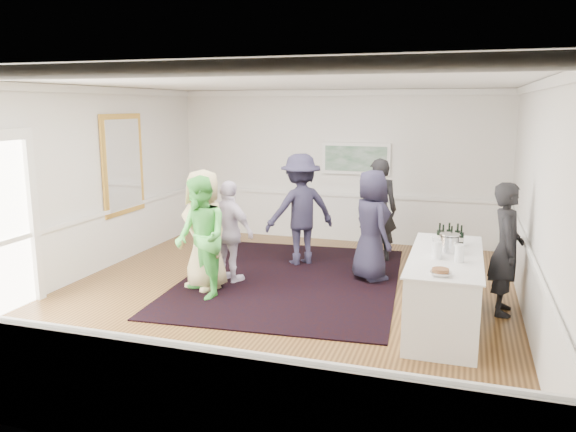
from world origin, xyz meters
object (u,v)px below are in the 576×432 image
(serving_table, at_px, (444,290))
(guest_navy, at_px, (371,226))
(guest_green, at_px, (201,238))
(nut_bowl, at_px, (440,272))
(bartender, at_px, (506,249))
(guest_dark_b, at_px, (378,210))
(ice_bucket, at_px, (449,244))
(guest_tan, at_px, (204,230))
(guest_lilac, at_px, (230,232))
(guest_dark_a, at_px, (300,210))

(serving_table, bearing_deg, guest_navy, 126.23)
(guest_green, height_order, nut_bowl, guest_green)
(bartender, xyz_separation_m, nut_bowl, (-0.81, -1.70, 0.08))
(guest_dark_b, height_order, nut_bowl, guest_dark_b)
(serving_table, height_order, ice_bucket, ice_bucket)
(ice_bucket, bearing_deg, nut_bowl, -93.16)
(guest_tan, distance_m, guest_lilac, 0.50)
(guest_lilac, xyz_separation_m, guest_dark_a, (0.79, 1.39, 0.17))
(ice_bucket, bearing_deg, guest_green, -178.99)
(guest_dark_b, bearing_deg, serving_table, 103.46)
(guest_green, relative_size, guest_lilac, 1.10)
(guest_dark_a, bearing_deg, guest_tan, 20.27)
(guest_dark_b, relative_size, guest_navy, 1.05)
(nut_bowl, bearing_deg, guest_dark_b, 108.48)
(serving_table, bearing_deg, guest_dark_a, 139.26)
(guest_tan, xyz_separation_m, guest_lilac, (0.26, 0.42, -0.11))
(guest_dark_a, bearing_deg, guest_dark_b, 167.02)
(bartender, bearing_deg, guest_dark_a, 65.82)
(guest_tan, xyz_separation_m, ice_bucket, (3.72, -0.33, 0.13))
(guest_lilac, distance_m, guest_dark_b, 2.94)
(guest_navy, bearing_deg, guest_green, 88.66)
(serving_table, relative_size, guest_dark_b, 1.24)
(guest_lilac, xyz_separation_m, guest_dark_b, (2.10, 2.05, 0.12))
(serving_table, bearing_deg, nut_bowl, -91.86)
(serving_table, distance_m, guest_lilac, 3.56)
(guest_green, distance_m, guest_lilac, 0.82)
(guest_dark_b, bearing_deg, ice_bucket, 105.00)
(guest_tan, relative_size, nut_bowl, 7.72)
(serving_table, bearing_deg, guest_dark_b, 114.43)
(serving_table, distance_m, ice_bucket, 0.61)
(guest_tan, xyz_separation_m, guest_dark_a, (1.05, 1.81, 0.06))
(guest_dark_a, height_order, guest_dark_b, guest_dark_a)
(guest_lilac, bearing_deg, guest_navy, -138.43)
(bartender, distance_m, guest_green, 4.38)
(nut_bowl, bearing_deg, bartender, 64.57)
(guest_lilac, height_order, nut_bowl, guest_lilac)
(guest_green, relative_size, ice_bucket, 7.13)
(guest_navy, relative_size, nut_bowl, 7.48)
(serving_table, relative_size, bartender, 1.30)
(guest_navy, bearing_deg, serving_table, 179.42)
(serving_table, bearing_deg, ice_bucket, 77.98)
(guest_dark_a, bearing_deg, nut_bowl, 89.37)
(guest_tan, relative_size, guest_dark_a, 0.94)
(nut_bowl, bearing_deg, guest_dark_a, 128.90)
(guest_dark_a, xyz_separation_m, nut_bowl, (2.61, -3.23, -0.00))
(guest_dark_a, distance_m, nut_bowl, 4.15)
(guest_dark_a, relative_size, guest_navy, 1.10)
(nut_bowl, bearing_deg, guest_lilac, 151.59)
(guest_green, distance_m, guest_dark_a, 2.38)
(guest_navy, height_order, nut_bowl, guest_navy)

